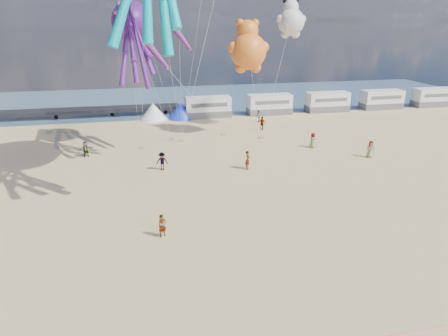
% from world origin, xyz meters
% --- Properties ---
extents(ground, '(120.00, 120.00, 0.00)m').
position_xyz_m(ground, '(0.00, 0.00, 0.00)').
color(ground, '#DEBC80').
rests_on(ground, ground).
extents(water, '(120.00, 120.00, 0.00)m').
position_xyz_m(water, '(0.00, 55.00, 0.02)').
color(water, '#3D5C75').
rests_on(water, ground).
extents(motorhome_0, '(6.60, 2.50, 3.00)m').
position_xyz_m(motorhome_0, '(6.00, 40.00, 1.50)').
color(motorhome_0, silver).
rests_on(motorhome_0, ground).
extents(motorhome_1, '(6.60, 2.50, 3.00)m').
position_xyz_m(motorhome_1, '(15.50, 40.00, 1.50)').
color(motorhome_1, silver).
rests_on(motorhome_1, ground).
extents(motorhome_2, '(6.60, 2.50, 3.00)m').
position_xyz_m(motorhome_2, '(25.00, 40.00, 1.50)').
color(motorhome_2, silver).
rests_on(motorhome_2, ground).
extents(motorhome_3, '(6.60, 2.50, 3.00)m').
position_xyz_m(motorhome_3, '(34.50, 40.00, 1.50)').
color(motorhome_3, silver).
rests_on(motorhome_3, ground).
extents(motorhome_4, '(6.60, 2.50, 3.00)m').
position_xyz_m(motorhome_4, '(44.00, 40.00, 1.50)').
color(motorhome_4, silver).
rests_on(motorhome_4, ground).
extents(tent_white, '(4.00, 4.00, 2.40)m').
position_xyz_m(tent_white, '(-2.00, 40.00, 1.20)').
color(tent_white, white).
rests_on(tent_white, ground).
extents(tent_blue, '(4.00, 4.00, 2.40)m').
position_xyz_m(tent_blue, '(2.00, 40.00, 1.20)').
color(tent_blue, '#1933CC').
rests_on(tent_blue, ground).
extents(standing_person, '(0.69, 0.59, 1.59)m').
position_xyz_m(standing_person, '(-3.04, 6.18, 0.80)').
color(standing_person, tan).
rests_on(standing_person, ground).
extents(beachgoer_0, '(0.76, 0.62, 1.79)m').
position_xyz_m(beachgoer_0, '(19.28, 18.05, 0.89)').
color(beachgoer_0, '#7F6659').
rests_on(beachgoer_0, ground).
extents(beachgoer_2, '(0.96, 0.80, 1.77)m').
position_xyz_m(beachgoer_2, '(-2.20, 18.84, 0.89)').
color(beachgoer_2, '#7F6659').
rests_on(beachgoer_2, ground).
extents(beachgoer_3, '(1.27, 1.25, 1.76)m').
position_xyz_m(beachgoer_3, '(11.62, 31.26, 0.88)').
color(beachgoer_3, '#7F6659').
rests_on(beachgoer_3, ground).
extents(beachgoer_4, '(1.04, 0.63, 1.66)m').
position_xyz_m(beachgoer_4, '(-9.76, 24.52, 0.83)').
color(beachgoer_4, '#7F6659').
rests_on(beachgoer_4, ground).
extents(beachgoer_5, '(1.25, 1.76, 1.83)m').
position_xyz_m(beachgoer_5, '(5.86, 17.40, 0.92)').
color(beachgoer_5, '#7F6659').
rests_on(beachgoer_5, ground).
extents(beachgoer_6, '(0.50, 0.68, 1.71)m').
position_xyz_m(beachgoer_6, '(14.84, 22.56, 0.86)').
color(beachgoer_6, '#7F6659').
rests_on(beachgoer_6, ground).
extents(beachgoer_7, '(0.66, 0.87, 1.61)m').
position_xyz_m(beachgoer_7, '(12.33, 35.45, 0.80)').
color(beachgoer_7, '#7F6659').
rests_on(beachgoer_7, ground).
extents(sandbag_a, '(0.50, 0.35, 0.22)m').
position_xyz_m(sandbag_a, '(-3.98, 26.03, 0.11)').
color(sandbag_a, gray).
rests_on(sandbag_a, ground).
extents(sandbag_b, '(0.50, 0.35, 0.22)m').
position_xyz_m(sandbag_b, '(-0.42, 29.01, 0.11)').
color(sandbag_b, gray).
rests_on(sandbag_b, ground).
extents(sandbag_c, '(0.50, 0.35, 0.22)m').
position_xyz_m(sandbag_c, '(10.28, 27.16, 0.11)').
color(sandbag_c, gray).
rests_on(sandbag_c, ground).
extents(sandbag_d, '(0.50, 0.35, 0.22)m').
position_xyz_m(sandbag_d, '(6.13, 29.73, 0.11)').
color(sandbag_d, gray).
rests_on(sandbag_d, ground).
extents(sandbag_e, '(0.50, 0.35, 0.22)m').
position_xyz_m(sandbag_e, '(0.69, 28.05, 0.11)').
color(sandbag_e, gray).
rests_on(sandbag_e, ground).
extents(kite_octopus_purple, '(6.54, 9.97, 10.53)m').
position_xyz_m(kite_octopus_purple, '(-4.05, 27.52, 13.36)').
color(kite_octopus_purple, '#55197D').
extents(kite_panda, '(4.28, 4.08, 5.45)m').
position_xyz_m(kite_panda, '(14.72, 30.86, 13.30)').
color(kite_panda, silver).
extents(kite_teddy_orange, '(6.13, 5.92, 7.16)m').
position_xyz_m(kite_teddy_orange, '(8.93, 28.94, 10.11)').
color(kite_teddy_orange, orange).
extents(windsock_left, '(2.30, 6.84, 6.76)m').
position_xyz_m(windsock_left, '(-4.87, 26.29, 15.31)').
color(windsock_left, red).
extents(windsock_mid, '(3.54, 6.69, 6.83)m').
position_xyz_m(windsock_mid, '(-2.17, 25.27, 10.62)').
color(windsock_mid, red).
extents(windsock_right, '(2.59, 5.30, 5.29)m').
position_xyz_m(windsock_right, '(0.43, 23.96, 12.14)').
color(windsock_right, red).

